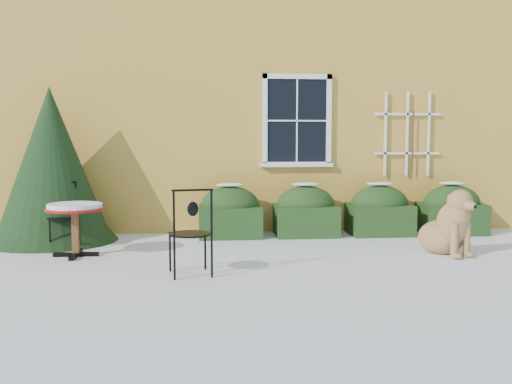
{
  "coord_description": "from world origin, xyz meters",
  "views": [
    {
      "loc": [
        -0.73,
        -7.04,
        1.64
      ],
      "look_at": [
        0.0,
        1.0,
        0.9
      ],
      "focal_mm": 40.0,
      "sensor_mm": 36.0,
      "label": 1
    }
  ],
  "objects": [
    {
      "name": "hedge_row",
      "position": [
        1.65,
        2.55,
        0.4
      ],
      "size": [
        4.95,
        0.8,
        0.91
      ],
      "color": "#193213",
      "rests_on": "ground"
    },
    {
      "name": "ground",
      "position": [
        0.0,
        0.0,
        0.0
      ],
      "size": [
        80.0,
        80.0,
        0.0
      ],
      "primitive_type": "plane",
      "color": "white",
      "rests_on": "ground"
    },
    {
      "name": "dog",
      "position": [
        2.74,
        0.73,
        0.39
      ],
      "size": [
        0.81,
        1.09,
        0.98
      ],
      "rotation": [
        0.0,
        0.0,
        0.34
      ],
      "color": "#AF824E",
      "rests_on": "ground"
    },
    {
      "name": "bistro_table",
      "position": [
        -2.55,
        1.08,
        0.62
      ],
      "size": [
        0.81,
        0.81,
        0.75
      ],
      "rotation": [
        0.0,
        0.0,
        0.08
      ],
      "color": "black",
      "rests_on": "ground"
    },
    {
      "name": "house",
      "position": [
        0.0,
        7.0,
        3.22
      ],
      "size": [
        12.4,
        8.4,
        6.4
      ],
      "color": "gold",
      "rests_on": "ground"
    },
    {
      "name": "evergreen_shrub",
      "position": [
        -3.18,
        2.36,
        1.0
      ],
      "size": [
        2.05,
        2.05,
        2.49
      ],
      "rotation": [
        0.0,
        0.0,
        -0.33
      ],
      "color": "black",
      "rests_on": "ground"
    },
    {
      "name": "patio_chair_far",
      "position": [
        -2.88,
        1.78,
        0.5
      ],
      "size": [
        0.56,
        0.55,
        1.0
      ],
      "rotation": [
        0.0,
        0.0,
        0.3
      ],
      "color": "black",
      "rests_on": "ground"
    },
    {
      "name": "patio_chair_near",
      "position": [
        -0.9,
        -0.2,
        0.53
      ],
      "size": [
        0.55,
        0.55,
        1.07
      ],
      "rotation": [
        0.0,
        0.0,
        3.32
      ],
      "color": "black",
      "rests_on": "ground"
    }
  ]
}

